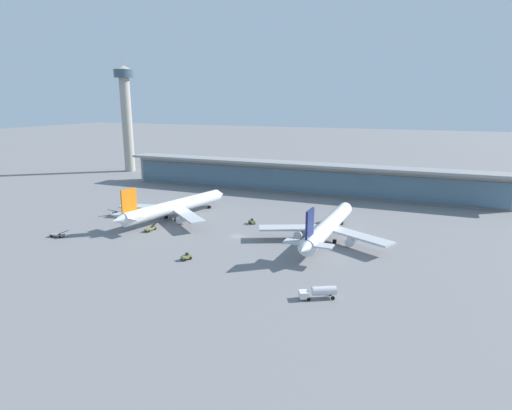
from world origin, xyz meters
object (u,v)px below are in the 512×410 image
at_px(safety_cone_alpha, 148,231).
at_px(service_truck_by_tail_olive, 252,222).
at_px(airliner_left_stand, 173,207).
at_px(airliner_centre_stand, 328,227).
at_px(service_truck_under_wing_grey, 58,235).
at_px(control_tower, 126,110).
at_px(service_truck_at_far_stand_olive, 186,257).
at_px(service_truck_mid_apron_white, 319,292).
at_px(service_truck_on_taxiway_olive, 151,228).
at_px(service_truck_near_nose_grey, 118,212).

bearing_deg(safety_cone_alpha, service_truck_by_tail_olive, 37.00).
distance_m(airliner_left_stand, airliner_centre_stand, 61.40).
distance_m(airliner_centre_stand, service_truck_under_wing_grey, 90.52).
height_order(airliner_left_stand, airliner_centre_stand, same).
distance_m(service_truck_under_wing_grey, control_tower, 145.05).
relative_size(airliner_left_stand, service_truck_at_far_stand_olive, 17.19).
bearing_deg(service_truck_mid_apron_white, service_truck_under_wing_grey, 172.66).
xyz_separation_m(airliner_centre_stand, service_truck_by_tail_olive, (-30.57, 8.86, -3.96)).
xyz_separation_m(airliner_centre_stand, service_truck_mid_apron_white, (7.68, -42.34, -3.13)).
distance_m(service_truck_on_taxiway_olive, control_tower, 144.25).
bearing_deg(airliner_left_stand, service_truck_at_far_stand_olive, -52.92).
height_order(service_truck_mid_apron_white, control_tower, control_tower).
height_order(airliner_left_stand, service_truck_mid_apron_white, airliner_left_stand).
bearing_deg(service_truck_near_nose_grey, airliner_left_stand, 5.17).
distance_m(airliner_left_stand, service_truck_near_nose_grey, 25.33).
relative_size(airliner_centre_stand, control_tower, 0.81).
xyz_separation_m(service_truck_near_nose_grey, service_truck_mid_apron_white, (93.87, -43.80, 0.90)).
bearing_deg(control_tower, airliner_centre_stand, -31.49).
bearing_deg(service_truck_by_tail_olive, control_tower, 145.24).
xyz_separation_m(service_truck_on_taxiway_olive, service_truck_at_far_stand_olive, (26.59, -20.06, 0.07)).
xyz_separation_m(service_truck_near_nose_grey, service_truck_by_tail_olive, (55.63, 7.40, 0.07)).
height_order(airliner_centre_stand, service_truck_near_nose_grey, airliner_centre_stand).
bearing_deg(service_truck_mid_apron_white, airliner_left_stand, 146.27).
bearing_deg(service_truck_under_wing_grey, service_truck_near_nose_grey, 91.83).
bearing_deg(control_tower, service_truck_under_wing_grey, -61.67).
xyz_separation_m(service_truck_under_wing_grey, control_tower, (-66.44, 123.23, 37.92)).
height_order(airliner_centre_stand, service_truck_mid_apron_white, airliner_centre_stand).
xyz_separation_m(airliner_left_stand, service_truck_near_nose_grey, (-24.90, -2.25, -4.03)).
relative_size(service_truck_near_nose_grey, service_truck_mid_apron_white, 0.78).
height_order(service_truck_near_nose_grey, service_truck_mid_apron_white, service_truck_mid_apron_white).
bearing_deg(service_truck_mid_apron_white, control_tower, 139.68).
xyz_separation_m(control_tower, safety_cone_alpha, (90.82, -106.78, -38.41)).
distance_m(service_truck_mid_apron_white, control_tower, 212.19).
height_order(service_truck_under_wing_grey, service_truck_at_far_stand_olive, service_truck_under_wing_grey).
height_order(service_truck_by_tail_olive, service_truck_on_taxiway_olive, service_truck_on_taxiway_olive).
xyz_separation_m(service_truck_near_nose_grey, service_truck_at_far_stand_olive, (52.23, -33.91, 0.07)).
relative_size(service_truck_near_nose_grey, safety_cone_alpha, 9.63).
bearing_deg(service_truck_near_nose_grey, safety_cone_alpha, -31.20).
height_order(control_tower, safety_cone_alpha, control_tower).
bearing_deg(airliner_left_stand, service_truck_under_wing_grey, -125.02).
distance_m(service_truck_near_nose_grey, control_tower, 118.63).
height_order(airliner_centre_stand, service_truck_under_wing_grey, airliner_centre_stand).
distance_m(airliner_left_stand, safety_cone_alpha, 18.21).
relative_size(service_truck_mid_apron_white, service_truck_at_far_stand_olive, 2.61).
xyz_separation_m(airliner_left_stand, service_truck_on_taxiway_olive, (0.74, -16.11, -4.03)).
height_order(service_truck_near_nose_grey, control_tower, control_tower).
bearing_deg(service_truck_on_taxiway_olive, airliner_left_stand, 92.63).
distance_m(service_truck_at_far_stand_olive, control_tower, 176.01).
distance_m(service_truck_near_nose_grey, service_truck_mid_apron_white, 103.59).
xyz_separation_m(service_truck_mid_apron_white, safety_cone_alpha, (-68.48, 28.42, -1.39)).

